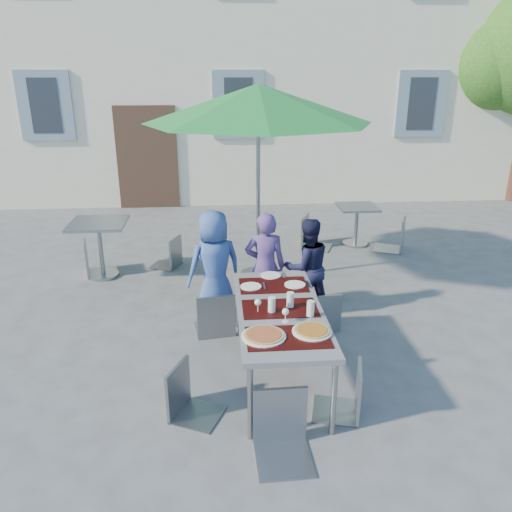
{
  "coord_description": "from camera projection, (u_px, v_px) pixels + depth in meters",
  "views": [
    {
      "loc": [
        -0.51,
        -3.58,
        2.84
      ],
      "look_at": [
        -0.1,
        1.53,
        0.95
      ],
      "focal_mm": 35.0,
      "sensor_mm": 36.0,
      "label": 1
    }
  ],
  "objects": [
    {
      "name": "bg_chair_r_1",
      "position": [
        398.0,
        214.0,
        8.28
      ],
      "size": [
        0.63,
        0.62,
        1.06
      ],
      "color": "#92989D",
      "rests_on": "ground"
    },
    {
      "name": "bg_chair_l_0",
      "position": [
        91.0,
        238.0,
        7.31
      ],
      "size": [
        0.53,
        0.52,
        0.97
      ],
      "color": "gray",
      "rests_on": "ground"
    },
    {
      "name": "bg_chair_l_1",
      "position": [
        312.0,
        212.0,
        8.44
      ],
      "size": [
        0.61,
        0.61,
        1.05
      ],
      "color": "gray",
      "rests_on": "ground"
    },
    {
      "name": "chair_3",
      "position": [
        186.0,
        363.0,
        4.25
      ],
      "size": [
        0.52,
        0.52,
        0.89
      ],
      "color": "gray",
      "rests_on": "ground"
    },
    {
      "name": "pizza_near_right",
      "position": [
        312.0,
        331.0,
        4.26
      ],
      "size": [
        0.34,
        0.34,
        0.03
      ],
      "color": "white",
      "rests_on": "dining_table"
    },
    {
      "name": "cafe_table_1",
      "position": [
        357.0,
        219.0,
        8.61
      ],
      "size": [
        0.65,
        0.65,
        0.7
      ],
      "color": "#95989C",
      "rests_on": "ground"
    },
    {
      "name": "dining_table",
      "position": [
        280.0,
        314.0,
        4.72
      ],
      "size": [
        0.8,
        1.85,
        0.76
      ],
      "color": "#4F4F54",
      "rests_on": "ground"
    },
    {
      "name": "chair_4",
      "position": [
        349.0,
        362.0,
        4.26
      ],
      "size": [
        0.49,
        0.48,
        0.89
      ],
      "color": "#91969D",
      "rests_on": "ground"
    },
    {
      "name": "child_1",
      "position": [
        265.0,
        267.0,
        5.94
      ],
      "size": [
        0.51,
        0.35,
        1.33
      ],
      "primitive_type": "imported",
      "rotation": [
        0.0,
        0.0,
        3.08
      ],
      "color": "#583C7C",
      "rests_on": "ground"
    },
    {
      "name": "place_settings",
      "position": [
        273.0,
        282.0,
        5.27
      ],
      "size": [
        0.72,
        0.51,
        0.01
      ],
      "color": "white",
      "rests_on": "dining_table"
    },
    {
      "name": "pizza_near_left",
      "position": [
        264.0,
        335.0,
        4.19
      ],
      "size": [
        0.38,
        0.38,
        0.03
      ],
      "color": "white",
      "rests_on": "dining_table"
    },
    {
      "name": "chair_0",
      "position": [
        214.0,
        288.0,
        5.58
      ],
      "size": [
        0.5,
        0.5,
        0.98
      ],
      "color": "gray",
      "rests_on": "ground"
    },
    {
      "name": "patio_umbrella",
      "position": [
        258.0,
        105.0,
        6.44
      ],
      "size": [
        3.04,
        3.04,
        2.72
      ],
      "color": "#95989C",
      "rests_on": "ground"
    },
    {
      "name": "cafe_table_0",
      "position": [
        100.0,
        237.0,
        7.2
      ],
      "size": [
        0.78,
        0.78,
        0.84
      ],
      "color": "#95989C",
      "rests_on": "ground"
    },
    {
      "name": "chair_2",
      "position": [
        323.0,
        288.0,
        5.7
      ],
      "size": [
        0.44,
        0.44,
        0.9
      ],
      "color": "gray",
      "rests_on": "ground"
    },
    {
      "name": "chair_1",
      "position": [
        255.0,
        285.0,
        5.77
      ],
      "size": [
        0.53,
        0.54,
        0.91
      ],
      "color": "gray",
      "rests_on": "ground"
    },
    {
      "name": "child_0",
      "position": [
        215.0,
        266.0,
        5.93
      ],
      "size": [
        0.77,
        0.63,
        1.36
      ],
      "primitive_type": "imported",
      "rotation": [
        0.0,
        0.0,
        3.49
      ],
      "color": "#375599",
      "rests_on": "ground"
    },
    {
      "name": "chair_5",
      "position": [
        283.0,
        390.0,
        3.79
      ],
      "size": [
        0.45,
        0.45,
        0.98
      ],
      "color": "gray",
      "rests_on": "ground"
    },
    {
      "name": "bg_chair_r_0",
      "position": [
        169.0,
        234.0,
        7.59
      ],
      "size": [
        0.52,
        0.52,
        0.91
      ],
      "color": "gray",
      "rests_on": "ground"
    },
    {
      "name": "ground",
      "position": [
        281.0,
        418.0,
        4.37
      ],
      "size": [
        90.0,
        90.0,
        0.0
      ],
      "primitive_type": "plane",
      "color": "#4C4C4F",
      "rests_on": "ground"
    },
    {
      "name": "child_2",
      "position": [
        307.0,
        267.0,
        6.08
      ],
      "size": [
        0.65,
        0.46,
        1.23
      ],
      "primitive_type": "imported",
      "rotation": [
        0.0,
        0.0,
        3.34
      ],
      "color": "#191939",
      "rests_on": "ground"
    },
    {
      "name": "glassware",
      "position": [
        287.0,
        305.0,
        4.59
      ],
      "size": [
        0.54,
        0.36,
        0.15
      ],
      "color": "silver",
      "rests_on": "dining_table"
    }
  ]
}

